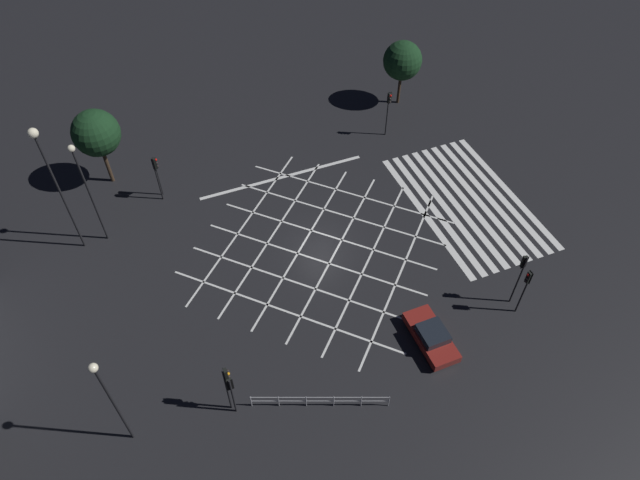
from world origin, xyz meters
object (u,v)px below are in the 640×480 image
traffic_light_ne_main (156,169)px  street_tree_far (96,133)px  street_lamp_east (46,162)px  traffic_light_nw_cross (227,381)px  traffic_light_nw_main (231,388)px  traffic_light_se_main (389,105)px  street_lamp_far (84,179)px  street_lamp_west (107,391)px  street_tree_near (402,61)px  traffic_light_sw_main (521,270)px  waiting_car (431,336)px  traffic_light_sw_cross (526,284)px  traffic_light_ne_cross (156,170)px

traffic_light_ne_main → street_tree_far: bearing=-133.6°
traffic_light_ne_main → street_lamp_east: bearing=-63.7°
traffic_light_nw_cross → traffic_light_nw_main: 0.56m
traffic_light_se_main → street_lamp_far: (-3.25, 23.73, 2.60)m
traffic_light_nw_main → street_lamp_east: size_ratio=0.34×
street_lamp_far → street_tree_far: (6.12, -1.25, -1.03)m
traffic_light_nw_main → street_lamp_west: 6.27m
traffic_light_se_main → traffic_light_nw_main: bearing=-44.6°
street_lamp_far → street_tree_far: street_lamp_far is taller
street_lamp_east → street_tree_near: (7.31, -28.53, -3.46)m
traffic_light_nw_cross → street_lamp_east: bearing=111.9°
traffic_light_nw_main → street_tree_far: street_tree_far is taller
traffic_light_nw_cross → street_lamp_far: (15.78, 4.69, 2.65)m
traffic_light_nw_main → traffic_light_sw_main: (0.61, -18.59, 0.66)m
waiting_car → street_tree_near: bearing=-22.8°
traffic_light_sw_cross → street_lamp_far: size_ratio=0.48×
traffic_light_ne_main → street_tree_near: street_tree_near is taller
traffic_light_ne_main → street_lamp_west: street_lamp_west is taller
street_lamp_east → street_lamp_west: size_ratio=1.32×
street_lamp_far → traffic_light_se_main: bearing=-82.2°
street_tree_far → waiting_car: size_ratio=1.53×
street_tree_far → traffic_light_nw_cross: bearing=-171.1°
street_lamp_east → street_tree_far: (6.24, -2.87, -3.07)m
traffic_light_ne_main → street_tree_near: (4.24, -22.33, 1.60)m
street_lamp_east → waiting_car: bearing=-130.7°
street_lamp_east → street_tree_near: 29.65m
street_lamp_east → waiting_car: 25.65m
street_lamp_far → street_tree_near: street_lamp_far is taller
street_lamp_west → street_tree_near: (22.61, -27.73, -1.00)m
street_lamp_east → street_tree_near: street_lamp_east is taller
street_lamp_west → waiting_car: size_ratio=1.84×
traffic_light_se_main → street_tree_near: size_ratio=0.72×
traffic_light_ne_main → waiting_car: size_ratio=0.87×
street_lamp_far → street_tree_far: bearing=-11.6°
traffic_light_se_main → traffic_light_sw_main: size_ratio=0.97×
street_lamp_east → waiting_car: (-16.06, -18.71, -7.05)m
street_lamp_west → street_lamp_far: bearing=-3.0°
traffic_light_nw_cross → traffic_light_sw_main: 18.69m
traffic_light_nw_cross → street_lamp_west: bearing=176.3°
traffic_light_nw_main → street_tree_near: size_ratio=0.58×
waiting_car → street_lamp_far: bearing=46.6°
traffic_light_sw_main → street_lamp_far: street_lamp_far is taller
traffic_light_se_main → traffic_light_sw_main: 18.63m
traffic_light_sw_main → waiting_car: size_ratio=1.05×
street_lamp_west → traffic_light_ne_main: bearing=-16.4°
street_lamp_west → street_tree_far: 21.64m
traffic_light_nw_cross → traffic_light_ne_cross: bearing=90.4°
traffic_light_ne_cross → street_lamp_far: 5.92m
traffic_light_ne_main → traffic_light_se_main: size_ratio=0.86×
traffic_light_se_main → waiting_car: bearing=-18.9°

